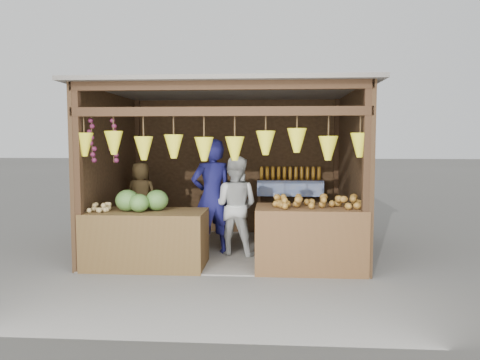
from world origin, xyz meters
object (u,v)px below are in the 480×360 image
at_px(counter_right, 309,238).
at_px(woman_standing, 235,206).
at_px(counter_left, 146,239).
at_px(man_standing, 212,197).
at_px(vendor_seated, 141,196).

height_order(counter_right, woman_standing, woman_standing).
relative_size(counter_left, man_standing, 0.92).
xyz_separation_m(counter_left, vendor_seated, (-0.43, 1.27, 0.47)).
relative_size(counter_right, man_standing, 0.82).
relative_size(counter_right, woman_standing, 0.96).
xyz_separation_m(counter_left, woman_standing, (1.21, 0.80, 0.38)).
xyz_separation_m(counter_right, man_standing, (-1.47, 0.77, 0.48)).
bearing_deg(counter_left, man_standing, 42.24).
height_order(woman_standing, vendor_seated, woman_standing).
bearing_deg(man_standing, counter_left, 18.55).
height_order(counter_left, counter_right, counter_right).
height_order(counter_right, man_standing, man_standing).
height_order(counter_left, woman_standing, woman_standing).
xyz_separation_m(counter_left, man_standing, (0.85, 0.78, 0.51)).
height_order(counter_right, vendor_seated, vendor_seated).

